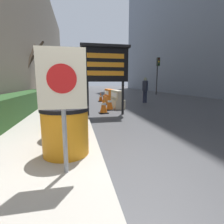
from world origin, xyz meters
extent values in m
plane|color=#3F3F42|center=(0.00, 0.00, 0.00)|extent=(120.00, 120.00, 0.00)
cube|color=#706656|center=(-3.40, 9.80, 5.64)|extent=(0.40, 50.40, 11.28)
cube|color=#284C23|center=(-2.60, 5.37, 0.52)|extent=(0.90, 7.98, 0.79)
cylinder|color=#4C3D2D|center=(-2.52, 9.77, 1.37)|extent=(0.32, 0.32, 2.48)
cylinder|color=#4C3D2D|center=(-3.40, 9.87, 2.94)|extent=(0.27, 1.84, 1.08)
cylinder|color=#4C3D2D|center=(-2.09, 9.49, 2.61)|extent=(0.65, 0.99, 1.20)
cylinder|color=#4C3D2D|center=(-3.12, 9.94, 2.95)|extent=(0.44, 1.33, 1.66)
cylinder|color=#4C3D2D|center=(-2.31, 9.30, 2.04)|extent=(1.01, 0.63, 0.77)
cylinder|color=#4C3D2D|center=(-2.86, 10.21, 3.23)|extent=(0.98, 0.84, 1.67)
cylinder|color=orange|center=(-0.60, 0.65, 0.50)|extent=(0.77, 0.77, 0.75)
cylinder|color=black|center=(-0.60, 0.65, 0.91)|extent=(0.80, 0.80, 0.06)
cylinder|color=orange|center=(-0.64, 1.75, 0.50)|extent=(0.77, 0.77, 0.75)
cylinder|color=black|center=(-0.64, 1.75, 0.91)|extent=(0.80, 0.80, 0.06)
cylinder|color=orange|center=(-0.77, 2.84, 0.50)|extent=(0.77, 0.77, 0.75)
cylinder|color=black|center=(-0.77, 2.84, 0.91)|extent=(0.80, 0.80, 0.06)
cylinder|color=gray|center=(-0.57, 0.01, 0.76)|extent=(0.06, 0.06, 1.27)
cube|color=beige|center=(-0.57, -0.01, 1.40)|extent=(0.61, 0.04, 0.77)
cylinder|color=red|center=(-0.57, -0.04, 1.40)|extent=(0.37, 0.01, 0.37)
cylinder|color=black|center=(0.04, 4.74, 0.68)|extent=(0.10, 0.10, 1.37)
cylinder|color=black|center=(1.50, 4.74, 0.68)|extent=(0.10, 0.10, 1.37)
cube|color=black|center=(0.77, 4.74, 2.02)|extent=(1.83, 0.24, 1.32)
cube|color=black|center=(0.77, 4.67, 2.73)|extent=(1.95, 0.34, 0.10)
cube|color=orange|center=(0.77, 4.61, 2.35)|extent=(1.46, 0.02, 0.18)
cube|color=orange|center=(0.77, 4.61, 2.02)|extent=(1.46, 0.02, 0.18)
cube|color=orange|center=(0.77, 4.61, 1.70)|extent=(1.46, 0.02, 0.18)
cube|color=beige|center=(1.73, 6.80, 0.23)|extent=(0.51, 1.67, 0.46)
cube|color=beige|center=(1.73, 6.80, 0.68)|extent=(0.31, 1.67, 0.46)
cube|color=white|center=(1.56, 6.80, 0.68)|extent=(0.02, 1.34, 0.23)
cube|color=orange|center=(1.73, 8.90, 0.22)|extent=(0.63, 1.66, 0.45)
cube|color=orange|center=(1.73, 8.90, 0.67)|extent=(0.38, 1.66, 0.45)
cube|color=white|center=(1.53, 8.90, 0.67)|extent=(0.02, 1.33, 0.22)
cube|color=black|center=(0.75, 5.14, 0.02)|extent=(0.41, 0.41, 0.04)
cone|color=orange|center=(0.75, 5.14, 0.38)|extent=(0.33, 0.33, 0.69)
cylinder|color=white|center=(0.75, 5.14, 0.42)|extent=(0.19, 0.19, 0.10)
cube|color=black|center=(1.26, 9.77, 0.02)|extent=(0.36, 0.36, 0.04)
cone|color=orange|center=(1.26, 9.77, 0.35)|extent=(0.29, 0.29, 0.61)
cylinder|color=white|center=(1.26, 9.77, 0.38)|extent=(0.17, 0.17, 0.09)
cube|color=black|center=(1.18, 5.99, 0.02)|extent=(0.42, 0.42, 0.04)
cone|color=orange|center=(1.18, 5.99, 0.40)|extent=(0.34, 0.34, 0.71)
cylinder|color=white|center=(1.18, 5.99, 0.43)|extent=(0.19, 0.19, 0.10)
cylinder|color=#2D2D30|center=(0.45, 12.81, 2.00)|extent=(0.12, 0.12, 4.00)
cube|color=#23281E|center=(0.45, 12.65, 3.58)|extent=(0.28, 0.28, 0.84)
sphere|color=#360605|center=(0.45, 12.50, 3.86)|extent=(0.15, 0.15, 0.15)
sphere|color=gold|center=(0.45, 12.50, 3.58)|extent=(0.15, 0.15, 0.15)
sphere|color=black|center=(0.45, 12.50, 3.30)|extent=(0.15, 0.15, 0.15)
cylinder|color=#2D2D30|center=(8.06, 15.24, 1.92)|extent=(0.12, 0.12, 3.85)
cube|color=#23281E|center=(8.06, 15.08, 3.43)|extent=(0.28, 0.28, 0.84)
sphere|color=#360605|center=(8.06, 14.93, 3.71)|extent=(0.15, 0.15, 0.15)
sphere|color=gold|center=(8.06, 14.93, 3.43)|extent=(0.15, 0.15, 0.15)
sphere|color=black|center=(8.06, 14.93, 3.15)|extent=(0.15, 0.15, 0.15)
cylinder|color=#23283D|center=(3.94, 8.49, 0.40)|extent=(0.13, 0.13, 0.80)
cylinder|color=#23283D|center=(4.09, 8.49, 0.40)|extent=(0.13, 0.13, 0.80)
cube|color=#232838|center=(4.02, 8.49, 1.11)|extent=(0.47, 0.50, 0.63)
sphere|color=gray|center=(4.02, 8.49, 1.54)|extent=(0.22, 0.22, 0.22)
camera|label=1|loc=(-0.40, -2.32, 1.36)|focal=28.00mm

